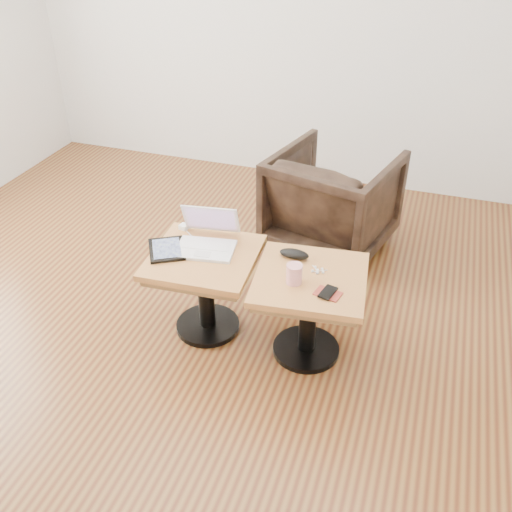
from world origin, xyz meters
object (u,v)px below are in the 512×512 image
(laptop, at_px, (207,239))
(striped_cup, at_px, (294,274))
(armchair, at_px, (333,201))
(side_table_left, at_px, (205,274))
(side_table_right, at_px, (309,296))

(laptop, xyz_separation_m, striped_cup, (0.51, -0.17, 0.01))
(laptop, height_order, armchair, laptop)
(laptop, relative_size, armchair, 0.46)
(side_table_left, height_order, side_table_right, same)
(laptop, bearing_deg, side_table_right, -18.37)
(side_table_right, relative_size, laptop, 1.74)
(side_table_left, height_order, armchair, armchair)
(side_table_right, bearing_deg, armchair, 89.58)
(side_table_right, bearing_deg, striped_cup, -137.36)
(side_table_left, height_order, striped_cup, striped_cup)
(side_table_left, bearing_deg, armchair, 63.14)
(side_table_left, relative_size, laptop, 1.67)
(side_table_left, bearing_deg, side_table_right, -4.76)
(side_table_right, xyz_separation_m, armchair, (-0.11, 1.06, -0.03))
(laptop, relative_size, striped_cup, 3.43)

